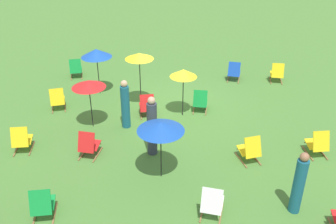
% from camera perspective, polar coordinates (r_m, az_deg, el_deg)
% --- Properties ---
extents(ground_plane, '(40.00, 40.00, 0.00)m').
position_cam_1_polar(ground_plane, '(13.51, 0.14, 0.56)').
color(ground_plane, '#477A33').
extents(deckchair_0, '(0.60, 0.83, 0.83)m').
position_cam_1_polar(deckchair_0, '(12.90, -3.25, 0.93)').
color(deckchair_0, olive).
rests_on(deckchair_0, ground).
extents(deckchair_2, '(0.57, 0.81, 0.83)m').
position_cam_1_polar(deckchair_2, '(11.82, -21.43, -3.97)').
color(deckchair_2, olive).
rests_on(deckchair_2, ground).
extents(deckchair_3, '(0.56, 0.81, 0.83)m').
position_cam_1_polar(deckchair_3, '(16.17, 16.29, 5.68)').
color(deckchair_3, olive).
rests_on(deckchair_3, ground).
extents(deckchair_4, '(0.69, 0.87, 0.83)m').
position_cam_1_polar(deckchair_4, '(10.82, 12.39, -5.66)').
color(deckchair_4, olive).
rests_on(deckchair_4, ground).
extents(deckchair_5, '(0.60, 0.83, 0.83)m').
position_cam_1_polar(deckchair_5, '(11.02, -12.00, -4.93)').
color(deckchair_5, olive).
rests_on(deckchair_5, ground).
extents(deckchair_6, '(0.57, 0.82, 0.83)m').
position_cam_1_polar(deckchair_6, '(11.66, 21.88, -4.55)').
color(deckchair_6, olive).
rests_on(deckchair_6, ground).
extents(deckchair_7, '(0.63, 0.84, 0.83)m').
position_cam_1_polar(deckchair_7, '(8.92, 6.76, -13.63)').
color(deckchair_7, olive).
rests_on(deckchair_7, ground).
extents(deckchair_8, '(0.59, 0.82, 0.83)m').
position_cam_1_polar(deckchair_8, '(9.28, -18.61, -13.23)').
color(deckchair_8, olive).
rests_on(deckchair_8, ground).
extents(deckchair_9, '(0.67, 0.86, 0.83)m').
position_cam_1_polar(deckchair_9, '(13.87, -16.51, 1.80)').
color(deckchair_9, olive).
rests_on(deckchair_9, ground).
extents(deckchair_11, '(0.56, 0.81, 0.83)m').
position_cam_1_polar(deckchair_11, '(13.23, 4.95, 1.61)').
color(deckchair_11, olive).
rests_on(deckchair_11, ground).
extents(deckchair_12, '(0.63, 0.84, 0.83)m').
position_cam_1_polar(deckchair_12, '(16.45, -13.89, 6.39)').
color(deckchair_12, olive).
rests_on(deckchair_12, ground).
extents(deckchair_13, '(0.63, 0.84, 0.83)m').
position_cam_1_polar(deckchair_13, '(15.89, 10.05, 6.02)').
color(deckchair_13, olive).
rests_on(deckchair_13, ground).
extents(umbrella_0, '(1.00, 1.00, 2.01)m').
position_cam_1_polar(umbrella_0, '(12.98, -4.41, 8.48)').
color(umbrella_0, black).
rests_on(umbrella_0, ground).
extents(umbrella_1, '(1.21, 1.21, 1.68)m').
position_cam_1_polar(umbrella_1, '(9.35, -1.12, -2.22)').
color(umbrella_1, black).
rests_on(umbrella_1, ground).
extents(umbrella_2, '(1.15, 1.15, 1.80)m').
position_cam_1_polar(umbrella_2, '(14.28, -10.89, 8.82)').
color(umbrella_2, black).
rests_on(umbrella_2, ground).
extents(umbrella_3, '(0.91, 0.91, 1.71)m').
position_cam_1_polar(umbrella_3, '(12.40, 2.37, 5.94)').
color(umbrella_3, black).
rests_on(umbrella_3, ground).
extents(umbrella_4, '(1.08, 1.08, 1.65)m').
position_cam_1_polar(umbrella_4, '(11.96, -12.03, 4.21)').
color(umbrella_4, black).
rests_on(umbrella_4, ground).
extents(person_0, '(0.37, 0.37, 1.66)m').
position_cam_1_polar(person_0, '(12.09, -6.53, 1.05)').
color(person_0, '#195972').
rests_on(person_0, ground).
extents(person_1, '(0.41, 0.41, 1.84)m').
position_cam_1_polar(person_1, '(10.64, -2.45, -2.33)').
color(person_1, '#333847').
rests_on(person_1, ground).
extents(person_2, '(0.38, 0.38, 1.65)m').
position_cam_1_polar(person_2, '(9.20, 19.34, -10.35)').
color(person_2, '#195972').
rests_on(person_2, ground).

